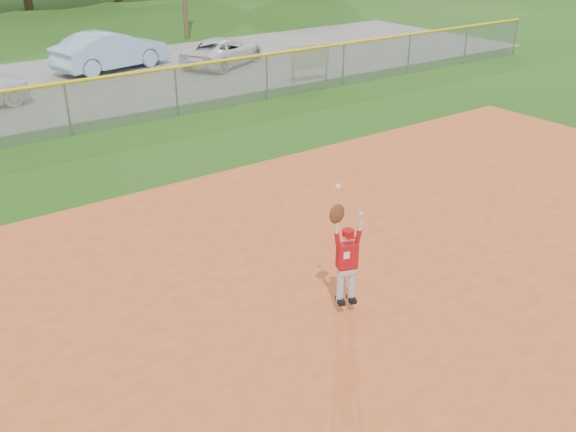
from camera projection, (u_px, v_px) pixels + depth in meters
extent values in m
plane|color=#224F12|center=(275.00, 286.00, 10.72)|extent=(120.00, 120.00, 0.00)
cube|color=#CC5524|center=(404.00, 380.00, 8.51)|extent=(24.00, 16.00, 0.04)
cube|color=slate|center=(13.00, 92.00, 22.43)|extent=(44.00, 10.00, 0.03)
imported|color=#98C4E3|center=(111.00, 51.00, 25.30)|extent=(4.83, 2.56, 1.51)
imported|color=silver|center=(223.00, 51.00, 26.14)|extent=(4.46, 3.52, 1.13)
cylinder|color=gray|center=(293.00, 71.00, 23.23)|extent=(0.05, 0.05, 1.05)
cylinder|color=gray|center=(326.00, 67.00, 23.79)|extent=(0.05, 0.05, 1.05)
cube|color=beige|center=(310.00, 57.00, 23.33)|extent=(1.56, 0.30, 0.87)
cube|color=gray|center=(68.00, 110.00, 17.72)|extent=(40.00, 0.03, 1.50)
cylinder|color=yellow|center=(64.00, 83.00, 17.40)|extent=(40.00, 0.10, 0.10)
cylinder|color=gray|center=(68.00, 110.00, 17.72)|extent=(0.06, 0.06, 1.50)
cylinder|color=gray|center=(176.00, 92.00, 19.50)|extent=(0.06, 0.06, 1.50)
cylinder|color=gray|center=(267.00, 77.00, 21.27)|extent=(0.06, 0.06, 1.50)
cylinder|color=gray|center=(343.00, 65.00, 23.05)|extent=(0.06, 0.06, 1.50)
cylinder|color=gray|center=(409.00, 54.00, 24.82)|extent=(0.06, 0.06, 1.50)
cylinder|color=gray|center=(466.00, 45.00, 26.60)|extent=(0.06, 0.06, 1.50)
cylinder|color=gray|center=(515.00, 37.00, 28.37)|extent=(0.06, 0.06, 1.50)
cylinder|color=silver|center=(340.00, 287.00, 9.76)|extent=(0.15, 0.15, 0.51)
cylinder|color=silver|center=(351.00, 286.00, 9.80)|extent=(0.15, 0.15, 0.51)
cube|color=black|center=(340.00, 301.00, 9.83)|extent=(0.17, 0.23, 0.07)
cube|color=black|center=(351.00, 299.00, 9.87)|extent=(0.17, 0.23, 0.07)
cube|color=silver|center=(346.00, 270.00, 9.66)|extent=(0.30, 0.23, 0.10)
cube|color=maroon|center=(347.00, 267.00, 9.63)|extent=(0.31, 0.24, 0.04)
cube|color=#AA0C13|center=(347.00, 255.00, 9.55)|extent=(0.35, 0.26, 0.39)
cube|color=white|center=(347.00, 255.00, 9.44)|extent=(0.09, 0.04, 0.11)
sphere|color=beige|center=(348.00, 235.00, 9.41)|extent=(0.23, 0.23, 0.17)
cylinder|color=#A50A0C|center=(348.00, 232.00, 9.39)|extent=(0.23, 0.23, 0.08)
cube|color=#A50A0C|center=(350.00, 237.00, 9.32)|extent=(0.16, 0.14, 0.02)
cylinder|color=#AA0C13|center=(337.00, 239.00, 9.39)|extent=(0.12, 0.10, 0.21)
cylinder|color=beige|center=(336.00, 226.00, 9.29)|extent=(0.09, 0.08, 0.23)
ellipsoid|color=#4C2D14|center=(337.00, 214.00, 9.21)|extent=(0.29, 0.21, 0.31)
sphere|color=white|center=(338.00, 186.00, 9.03)|extent=(0.10, 0.10, 0.08)
cylinder|color=#AA0C13|center=(358.00, 236.00, 9.46)|extent=(0.12, 0.10, 0.21)
cylinder|color=beige|center=(360.00, 223.00, 9.38)|extent=(0.09, 0.08, 0.23)
sphere|color=beige|center=(361.00, 214.00, 9.32)|extent=(0.11, 0.11, 0.08)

